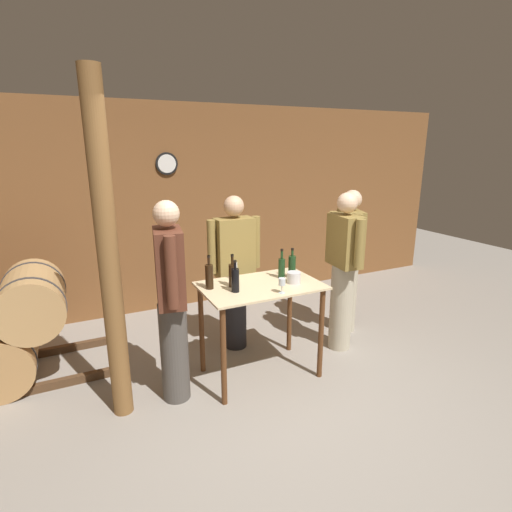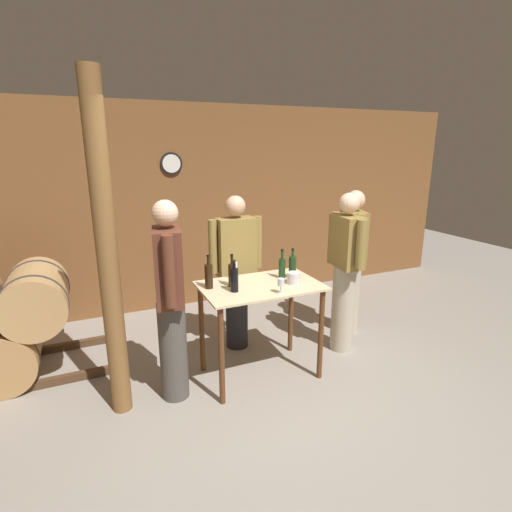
{
  "view_description": "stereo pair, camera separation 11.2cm",
  "coord_description": "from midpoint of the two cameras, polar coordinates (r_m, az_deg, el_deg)",
  "views": [
    {
      "loc": [
        -1.56,
        -2.47,
        2.16
      ],
      "look_at": [
        -0.01,
        0.75,
        1.17
      ],
      "focal_mm": 28.0,
      "sensor_mm": 36.0,
      "label": 1
    },
    {
      "loc": [
        -1.46,
        -2.52,
        2.16
      ],
      "look_at": [
        -0.01,
        0.75,
        1.17
      ],
      "focal_mm": 28.0,
      "sensor_mm": 36.0,
      "label": 2
    }
  ],
  "objects": [
    {
      "name": "ground_plane",
      "position": [
        3.63,
        4.67,
        -21.18
      ],
      "size": [
        14.0,
        14.0,
        0.0
      ],
      "primitive_type": "plane",
      "color": "gray"
    },
    {
      "name": "wine_glass_near_left",
      "position": [
        3.82,
        -3.95,
        -1.58
      ],
      "size": [
        0.06,
        0.06,
        0.17
      ],
      "color": "silver",
      "rests_on": "tasting_table"
    },
    {
      "name": "wine_bottle_left",
      "position": [
        3.49,
        -3.9,
        -3.36
      ],
      "size": [
        0.07,
        0.07,
        0.29
      ],
      "color": "black",
      "rests_on": "tasting_table"
    },
    {
      "name": "wine_bottle_right",
      "position": [
        3.85,
        2.85,
        -1.62
      ],
      "size": [
        0.06,
        0.06,
        0.29
      ],
      "color": "#193819",
      "rests_on": "tasting_table"
    },
    {
      "name": "wine_bottle_far_left",
      "position": [
        3.59,
        -7.58,
        -2.84
      ],
      "size": [
        0.07,
        0.07,
        0.31
      ],
      "color": "black",
      "rests_on": "tasting_table"
    },
    {
      "name": "wooden_post",
      "position": [
        3.24,
        -21.28,
        -0.15
      ],
      "size": [
        0.16,
        0.16,
        2.7
      ],
      "color": "brown",
      "rests_on": "ground_plane"
    },
    {
      "name": "wine_bottle_far_right",
      "position": [
        3.87,
        4.34,
        -1.43
      ],
      "size": [
        0.07,
        0.07,
        0.29
      ],
      "color": "#193819",
      "rests_on": "tasting_table"
    },
    {
      "name": "ice_bucket",
      "position": [
        3.73,
        4.56,
        -3.1
      ],
      "size": [
        0.13,
        0.13,
        0.11
      ],
      "color": "silver",
      "rests_on": "tasting_table"
    },
    {
      "name": "person_host",
      "position": [
        4.3,
        11.64,
        -1.85
      ],
      "size": [
        0.25,
        0.59,
        1.71
      ],
      "color": "#B7AD93",
      "rests_on": "ground_plane"
    },
    {
      "name": "person_visitor_bearded",
      "position": [
        4.25,
        -3.81,
        -2.04
      ],
      "size": [
        0.59,
        0.24,
        1.68
      ],
      "color": "#232328",
      "rests_on": "ground_plane"
    },
    {
      "name": "back_wall",
      "position": [
        5.5,
        -9.6,
        6.77
      ],
      "size": [
        8.4,
        0.08,
        2.7
      ],
      "color": "brown",
      "rests_on": "ground_plane"
    },
    {
      "name": "person_visitor_near_door",
      "position": [
        3.42,
        -12.93,
        -6.04
      ],
      "size": [
        0.29,
        0.58,
        1.76
      ],
      "color": "#4C4742",
      "rests_on": "ground_plane"
    },
    {
      "name": "tasting_table",
      "position": [
        3.76,
        -0.19,
        -6.7
      ],
      "size": [
        1.1,
        0.71,
        0.92
      ],
      "color": "beige",
      "rests_on": "ground_plane"
    },
    {
      "name": "person_visitor_with_scarf",
      "position": [
        4.75,
        12.44,
        -0.39
      ],
      "size": [
        0.34,
        0.56,
        1.69
      ],
      "color": "#B7AD93",
      "rests_on": "ground_plane"
    },
    {
      "name": "wine_bottle_center",
      "position": [
        3.62,
        -4.26,
        -2.65
      ],
      "size": [
        0.07,
        0.07,
        0.3
      ],
      "color": "black",
      "rests_on": "tasting_table"
    },
    {
      "name": "wine_glass_near_center",
      "position": [
        3.46,
        2.81,
        -3.8
      ],
      "size": [
        0.06,
        0.06,
        0.13
      ],
      "color": "silver",
      "rests_on": "tasting_table"
    }
  ]
}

